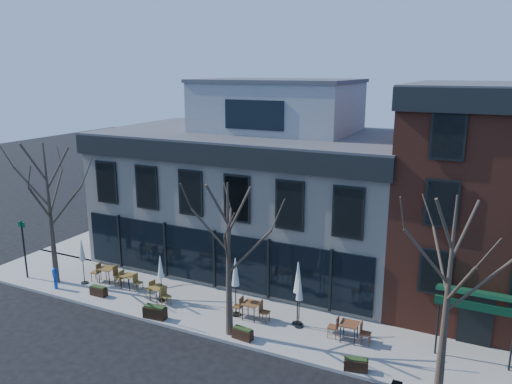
% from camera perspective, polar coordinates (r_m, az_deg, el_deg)
% --- Properties ---
extents(ground, '(120.00, 120.00, 0.00)m').
position_cam_1_polar(ground, '(27.98, -4.60, -11.17)').
color(ground, black).
rests_on(ground, ground).
extents(sidewalk_front, '(33.50, 4.70, 0.15)m').
position_cam_1_polar(sidewalk_front, '(24.86, -0.51, -14.32)').
color(sidewalk_front, gray).
rests_on(sidewalk_front, ground).
extents(sidewalk_side, '(4.50, 12.00, 0.15)m').
position_cam_1_polar(sidewalk_side, '(38.69, -14.56, -4.26)').
color(sidewalk_side, gray).
rests_on(sidewalk_side, ground).
extents(corner_building, '(18.39, 10.39, 11.10)m').
position_cam_1_polar(corner_building, '(30.62, 0.15, 0.47)').
color(corner_building, beige).
rests_on(corner_building, ground).
extents(red_brick_building, '(8.20, 11.78, 11.18)m').
position_cam_1_polar(red_brick_building, '(27.45, 25.16, -0.49)').
color(red_brick_building, brown).
rests_on(red_brick_building, ground).
extents(tree_corner, '(3.93, 3.98, 7.92)m').
position_cam_1_polar(tree_corner, '(29.39, -22.49, -2.14)').
color(tree_corner, '#382B21').
rests_on(tree_corner, sidewalk_front).
extents(tree_mid, '(3.50, 3.55, 7.04)m').
position_cam_1_polar(tree_mid, '(21.99, -3.14, -7.56)').
color(tree_mid, '#382B21').
rests_on(tree_mid, sidewalk_front).
extents(tree_right, '(3.72, 3.77, 7.48)m').
position_cam_1_polar(tree_right, '(19.52, 21.10, -10.67)').
color(tree_right, '#382B21').
rests_on(tree_right, sidewalk_front).
extents(sign_pole, '(0.50, 0.10, 3.40)m').
position_cam_1_polar(sign_pole, '(31.32, -25.00, -5.60)').
color(sign_pole, black).
rests_on(sign_pole, sidewalk_front).
extents(call_box, '(0.25, 0.25, 1.24)m').
position_cam_1_polar(call_box, '(29.61, -21.97, -9.03)').
color(call_box, '#0D3FAD').
rests_on(call_box, sidewalk_front).
extents(cafe_set_0, '(2.05, 0.91, 1.06)m').
position_cam_1_polar(cafe_set_0, '(29.52, -16.63, -8.89)').
color(cafe_set_0, brown).
rests_on(cafe_set_0, sidewalk_front).
extents(cafe_set_1, '(1.78, 0.73, 0.93)m').
position_cam_1_polar(cafe_set_1, '(28.49, -14.35, -9.71)').
color(cafe_set_1, brown).
rests_on(cafe_set_1, sidewalk_front).
extents(cafe_set_2, '(1.85, 0.96, 0.95)m').
position_cam_1_polar(cafe_set_2, '(26.71, -11.15, -11.15)').
color(cafe_set_2, brown).
rests_on(cafe_set_2, sidewalk_front).
extents(cafe_set_3, '(1.91, 0.78, 1.01)m').
position_cam_1_polar(cafe_set_3, '(24.50, -0.57, -13.20)').
color(cafe_set_3, brown).
rests_on(cafe_set_3, sidewalk_front).
extents(cafe_set_5, '(1.96, 0.81, 1.02)m').
position_cam_1_polar(cafe_set_5, '(23.12, 10.59, -15.21)').
color(cafe_set_5, brown).
rests_on(cafe_set_5, sidewalk_front).
extents(umbrella_0, '(0.41, 0.41, 2.59)m').
position_cam_1_polar(umbrella_0, '(29.33, -19.26, -6.55)').
color(umbrella_0, black).
rests_on(umbrella_0, sidewalk_front).
extents(umbrella_1, '(0.40, 0.40, 2.48)m').
position_cam_1_polar(umbrella_1, '(26.16, -10.86, -8.67)').
color(umbrella_1, black).
rests_on(umbrella_1, sidewalk_front).
extents(umbrella_2, '(0.47, 0.47, 2.96)m').
position_cam_1_polar(umbrella_2, '(24.19, -2.36, -9.47)').
color(umbrella_2, black).
rests_on(umbrella_2, sidewalk_front).
extents(umbrella_3, '(0.50, 0.50, 3.12)m').
position_cam_1_polar(umbrella_3, '(23.35, 4.82, -10.09)').
color(umbrella_3, black).
rests_on(umbrella_3, sidewalk_front).
extents(umbrella_4, '(0.42, 0.42, 2.60)m').
position_cam_1_polar(umbrella_4, '(23.32, 4.99, -11.13)').
color(umbrella_4, black).
rests_on(umbrella_4, sidewalk_front).
extents(planter_0, '(0.94, 0.38, 0.53)m').
position_cam_1_polar(planter_0, '(28.15, -17.54, -10.72)').
color(planter_0, black).
rests_on(planter_0, sidewalk_front).
extents(planter_1, '(1.17, 0.56, 0.63)m').
position_cam_1_polar(planter_1, '(25.13, -11.47, -13.29)').
color(planter_1, black).
rests_on(planter_1, sidewalk_front).
extents(planter_2, '(0.98, 0.47, 0.53)m').
position_cam_1_polar(planter_2, '(23.00, -1.55, -15.86)').
color(planter_2, black).
rests_on(planter_2, sidewalk_front).
extents(planter_3, '(1.01, 0.58, 0.53)m').
position_cam_1_polar(planter_3, '(21.34, 11.36, -18.74)').
color(planter_3, '#321D10').
rests_on(planter_3, sidewalk_front).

